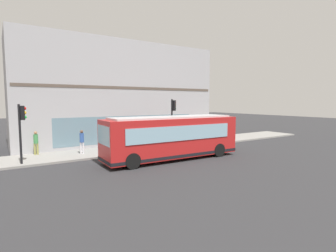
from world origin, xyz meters
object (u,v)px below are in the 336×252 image
Objects in this scene: city_bus_nearside at (172,138)px; pedestrian_by_light_pole at (36,141)px; traffic_light_down_block at (22,122)px; fire_hydrant at (214,137)px; pedestrian_walking_along_curb at (125,136)px; traffic_light_near_corner at (173,114)px; pedestrian_near_hydrant at (152,135)px; pedestrian_near_building_entrance at (82,140)px; newspaper_vending_box at (141,142)px.

city_bus_nearside reaches higher than pedestrian_by_light_pole.
pedestrian_by_light_pole is at bearing -21.16° from traffic_light_down_block.
traffic_light_down_block is 5.14× the size of fire_hydrant.
fire_hydrant is (0.59, -16.98, -2.29)m from traffic_light_down_block.
traffic_light_down_block is (3.48, 9.12, 1.25)m from city_bus_nearside.
city_bus_nearside reaches higher than pedestrian_walking_along_curb.
traffic_light_near_corner reaches higher than pedestrian_near_hydrant.
pedestrian_by_light_pole reaches higher than pedestrian_walking_along_curb.
pedestrian_by_light_pole is at bearing 82.51° from fire_hydrant.
pedestrian_walking_along_curb is 1.02× the size of pedestrian_near_hydrant.
pedestrian_walking_along_curb is 4.22m from pedestrian_near_building_entrance.
city_bus_nearside is at bearing -170.16° from pedestrian_walking_along_curb.
traffic_light_down_block reaches higher than pedestrian_by_light_pole.
traffic_light_down_block reaches higher than pedestrian_near_hydrant.
pedestrian_near_building_entrance reaches higher than fire_hydrant.
traffic_light_down_block is at bearing 106.63° from pedestrian_walking_along_curb.
traffic_light_near_corner reaches higher than traffic_light_down_block.
pedestrian_near_building_entrance is at bearing -115.00° from pedestrian_by_light_pole.
pedestrian_near_hydrant is (1.78, 1.05, -1.99)m from traffic_light_near_corner.
pedestrian_near_hydrant is 1.61m from newspaper_vending_box.
city_bus_nearside is 6.01m from pedestrian_walking_along_curb.
pedestrian_near_hydrant is 6.45m from pedestrian_near_building_entrance.
pedestrian_near_building_entrance is (0.70, 12.94, 0.68)m from fire_hydrant.
pedestrian_walking_along_curb is (2.48, 3.42, -1.96)m from traffic_light_near_corner.
newspaper_vending_box is at bearing -142.92° from pedestrian_walking_along_curb.
city_bus_nearside is at bearing 117.39° from fire_hydrant.
city_bus_nearside is 6.15× the size of pedestrian_walking_along_curb.
newspaper_vending_box is (0.59, 7.94, 0.09)m from fire_hydrant.
pedestrian_by_light_pole is (2.68, -1.04, -1.63)m from traffic_light_down_block.
pedestrian_by_light_pole is at bearing 75.36° from traffic_light_near_corner.
pedestrian_by_light_pole reaches higher than pedestrian_near_hydrant.
fire_hydrant is 0.82× the size of newspaper_vending_box.
city_bus_nearside is 5.40m from pedestrian_near_hydrant.
fire_hydrant is 0.42× the size of pedestrian_by_light_pole.
traffic_light_down_block is at bearing 99.35° from pedestrian_near_hydrant.
pedestrian_near_hydrant is at bearing -69.27° from newspaper_vending_box.
fire_hydrant is at bearing -94.26° from newspaper_vending_box.
traffic_light_down_block is 2.37× the size of pedestrian_near_hydrant.
newspaper_vending_box is at bearing 1.08° from city_bus_nearside.
traffic_light_near_corner is 7.82m from pedestrian_near_building_entrance.
pedestrian_walking_along_curb reaches higher than fire_hydrant.
city_bus_nearside is 5.73× the size of pedestrian_by_light_pole.
city_bus_nearside is 2.66× the size of traffic_light_down_block.
pedestrian_walking_along_curb is (1.83, 8.88, 0.58)m from fire_hydrant.
pedestrian_walking_along_curb is 7.07m from pedestrian_by_light_pole.
traffic_light_near_corner is 2.54× the size of pedestrian_walking_along_curb.
pedestrian_near_hydrant reaches higher than fire_hydrant.
city_bus_nearside is 6.29× the size of pedestrian_near_hydrant.
city_bus_nearside is at bearing -110.90° from traffic_light_down_block.
city_bus_nearside reaches higher than newspaper_vending_box.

